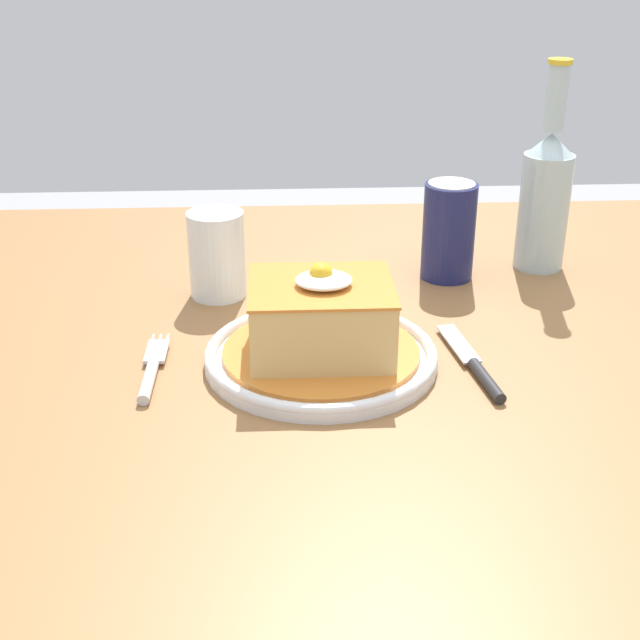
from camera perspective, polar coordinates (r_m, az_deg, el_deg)
dining_table at (r=1.00m, az=4.35°, el=-6.08°), size 1.29×0.96×0.72m
main_plate at (r=0.89m, az=0.07°, el=-2.35°), size 0.24×0.24×0.02m
sandwich_meal at (r=0.87m, az=0.07°, el=-0.11°), size 0.20×0.20×0.10m
fork at (r=0.88m, az=-11.10°, el=-3.35°), size 0.02×0.14×0.01m
knife at (r=0.89m, az=10.40°, el=-3.23°), size 0.04×0.17×0.01m
soda_can at (r=1.10m, az=8.51°, el=5.84°), size 0.07×0.07×0.12m
beer_bottle_clear at (r=1.15m, az=14.67°, el=8.09°), size 0.06×0.06×0.27m
drinking_glass at (r=1.05m, az=-6.81°, el=3.95°), size 0.07×0.07×0.10m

